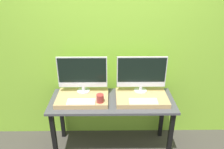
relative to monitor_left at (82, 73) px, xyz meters
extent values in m
cube|color=#8CC638|center=(0.37, 0.24, 0.23)|extent=(8.00, 0.04, 2.60)
cube|color=#47474C|center=(0.37, -0.12, -0.32)|extent=(1.54, 0.59, 0.03)
cube|color=black|center=(-0.35, -0.36, -0.71)|extent=(0.05, 0.05, 0.74)
cube|color=black|center=(1.08, -0.36, -0.71)|extent=(0.05, 0.05, 0.74)
cube|color=black|center=(-0.35, 0.11, -0.71)|extent=(0.05, 0.05, 0.74)
cube|color=black|center=(1.08, 0.11, -0.71)|extent=(0.05, 0.05, 0.74)
cube|color=tan|center=(0.00, -0.12, -0.28)|extent=(0.63, 0.43, 0.06)
cylinder|color=silver|center=(0.00, 0.00, -0.25)|extent=(0.16, 0.16, 0.01)
cylinder|color=silver|center=(0.00, 0.00, -0.21)|extent=(0.04, 0.04, 0.05)
cube|color=silver|center=(0.00, 0.00, 0.01)|extent=(0.61, 0.02, 0.40)
cube|color=black|center=(0.00, -0.01, 0.04)|extent=(0.59, 0.00, 0.32)
cube|color=silver|center=(0.00, -0.01, -0.16)|extent=(0.61, 0.00, 0.06)
cube|color=silver|center=(0.00, -0.26, -0.25)|extent=(0.33, 0.13, 0.01)
cube|color=silver|center=(0.00, -0.26, -0.24)|extent=(0.32, 0.12, 0.00)
cylinder|color=#9E332D|center=(0.22, -0.26, -0.20)|extent=(0.08, 0.08, 0.10)
cube|color=tan|center=(0.73, -0.12, -0.28)|extent=(0.63, 0.43, 0.06)
cylinder|color=silver|center=(0.73, 0.00, -0.25)|extent=(0.16, 0.16, 0.01)
cylinder|color=silver|center=(0.73, 0.00, -0.21)|extent=(0.04, 0.04, 0.05)
cube|color=silver|center=(0.73, 0.00, 0.01)|extent=(0.61, 0.02, 0.40)
cube|color=black|center=(0.73, -0.01, 0.04)|extent=(0.59, 0.00, 0.32)
cube|color=silver|center=(0.73, -0.01, -0.16)|extent=(0.61, 0.00, 0.06)
cube|color=silver|center=(0.73, -0.26, -0.25)|extent=(0.33, 0.13, 0.01)
cube|color=silver|center=(0.73, -0.26, -0.24)|extent=(0.32, 0.12, 0.00)
camera|label=1|loc=(0.34, -2.45, 1.13)|focal=35.00mm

